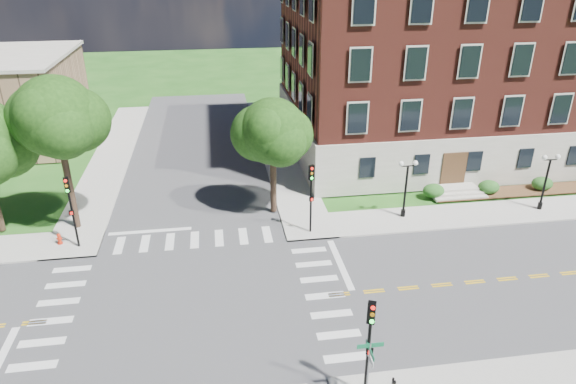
{
  "coord_description": "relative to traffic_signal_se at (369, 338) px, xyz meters",
  "views": [
    {
      "loc": [
        1.74,
        -22.57,
        17.24
      ],
      "look_at": [
        6.17,
        6.91,
        3.2
      ],
      "focal_mm": 32.0,
      "sensor_mm": 36.0,
      "label": 1
    }
  ],
  "objects": [
    {
      "name": "tree_c",
      "position": [
        -15.34,
        17.18,
        4.7
      ],
      "size": [
        5.16,
        5.16,
        10.38
      ],
      "color": "#2F2417",
      "rests_on": "ground"
    },
    {
      "name": "shrub_row",
      "position": [
        19.63,
        17.92,
        -3.19
      ],
      "size": [
        18.0,
        2.0,
        1.3
      ],
      "primitive_type": null,
      "color": "#22511B",
      "rests_on": "ground"
    },
    {
      "name": "traffic_signal_se",
      "position": [
        0.0,
        0.0,
        0.0
      ],
      "size": [
        0.38,
        0.46,
        4.8
      ],
      "color": "black",
      "rests_on": "ground"
    },
    {
      "name": "twin_lamp_east",
      "position": [
        17.58,
        14.92,
        -0.66
      ],
      "size": [
        1.36,
        0.36,
        4.23
      ],
      "color": "black",
      "rests_on": "ground"
    },
    {
      "name": "road_ns",
      "position": [
        -7.37,
        7.12,
        -3.18
      ],
      "size": [
        12.0,
        90.0,
        0.01
      ],
      "primitive_type": "cube",
      "color": "#3D3D3F",
      "rests_on": "ground"
    },
    {
      "name": "fire_hydrant",
      "position": [
        -15.94,
        14.93,
        -2.72
      ],
      "size": [
        0.35,
        0.35,
        0.75
      ],
      "color": "#B7240E",
      "rests_on": "ground"
    },
    {
      "name": "ground",
      "position": [
        -7.37,
        7.12,
        -3.19
      ],
      "size": [
        160.0,
        160.0,
        0.0
      ],
      "primitive_type": "plane",
      "color": "#1E5217",
      "rests_on": "ground"
    },
    {
      "name": "stop_bar_east",
      "position": [
        1.43,
        10.12,
        -3.19
      ],
      "size": [
        0.4,
        5.5,
        0.0
      ],
      "primitive_type": "cube",
      "color": "silver",
      "rests_on": "ground"
    },
    {
      "name": "traffic_signal_ne",
      "position": [
        0.34,
        14.11,
        0.0
      ],
      "size": [
        0.37,
        0.44,
        4.8
      ],
      "color": "black",
      "rests_on": "ground"
    },
    {
      "name": "road_ew",
      "position": [
        -7.37,
        7.12,
        -3.18
      ],
      "size": [
        90.0,
        12.0,
        0.01
      ],
      "primitive_type": "cube",
      "color": "#3D3D3F",
      "rests_on": "ground"
    },
    {
      "name": "street_sign_pole",
      "position": [
        -0.06,
        -0.38,
        -0.88
      ],
      "size": [
        1.1,
        1.1,
        3.1
      ],
      "color": "gray",
      "rests_on": "ground"
    },
    {
      "name": "crosswalk_east",
      "position": [
        -0.17,
        7.12,
        -3.19
      ],
      "size": [
        2.2,
        10.2,
        0.02
      ],
      "primitive_type": null,
      "color": "silver",
      "rests_on": "ground"
    },
    {
      "name": "main_building",
      "position": [
        16.63,
        29.11,
        5.15
      ],
      "size": [
        30.6,
        22.4,
        16.5
      ],
      "color": "#A8A294",
      "rests_on": "ground"
    },
    {
      "name": "traffic_signal_nw",
      "position": [
        -14.68,
        14.43,
        0.0
      ],
      "size": [
        0.37,
        0.43,
        4.8
      ],
      "color": "black",
      "rests_on": "ground"
    },
    {
      "name": "tree_d",
      "position": [
        -1.72,
        17.52,
        2.95
      ],
      "size": [
        4.58,
        4.58,
        8.34
      ],
      "color": "#2F2417",
      "rests_on": "ground"
    },
    {
      "name": "sidewalk_ne",
      "position": [
        8.0,
        22.49,
        -3.13
      ],
      "size": [
        34.0,
        34.0,
        0.12
      ],
      "color": "#9E9B93",
      "rests_on": "ground"
    },
    {
      "name": "twin_lamp_west",
      "position": [
        7.27,
        15.3,
        -0.66
      ],
      "size": [
        1.36,
        0.36,
        4.23
      ],
      "color": "black",
      "rests_on": "ground"
    }
  ]
}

